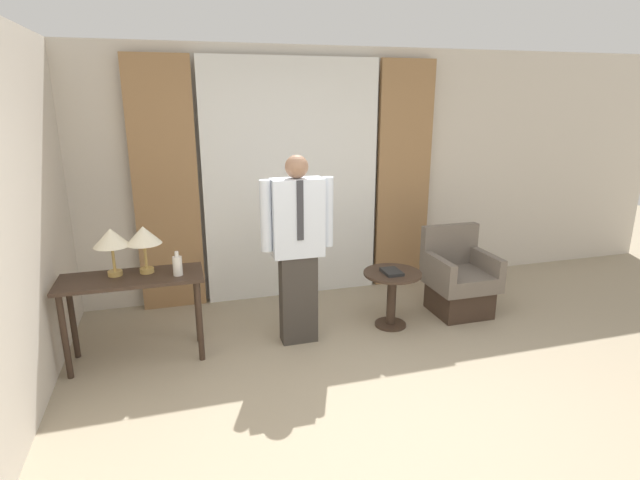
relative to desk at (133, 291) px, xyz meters
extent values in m
plane|color=gray|center=(1.64, -1.55, -0.62)|extent=(16.00, 16.00, 0.00)
cube|color=beige|center=(1.64, 1.21, 0.73)|extent=(10.00, 0.06, 2.70)
cube|color=white|center=(1.64, 1.08, 0.67)|extent=(1.91, 0.06, 2.58)
cube|color=#997047|center=(0.32, 1.08, 0.67)|extent=(0.64, 0.06, 2.58)
cube|color=#997047|center=(2.95, 1.08, 0.67)|extent=(0.64, 0.06, 2.58)
cube|color=#38281E|center=(0.00, 0.00, 0.11)|extent=(1.16, 0.47, 0.03)
cylinder|color=#38281E|center=(-0.52, -0.17, -0.26)|extent=(0.05, 0.05, 0.72)
cylinder|color=#38281E|center=(0.52, -0.17, -0.26)|extent=(0.05, 0.05, 0.72)
cylinder|color=#38281E|center=(-0.52, 0.17, -0.26)|extent=(0.05, 0.05, 0.72)
cylinder|color=#38281E|center=(0.52, 0.17, -0.26)|extent=(0.05, 0.05, 0.72)
cylinder|color=tan|center=(-0.13, 0.07, 0.15)|extent=(0.12, 0.12, 0.04)
cylinder|color=tan|center=(-0.13, 0.07, 0.28)|extent=(0.02, 0.02, 0.22)
cone|color=beige|center=(-0.13, 0.07, 0.46)|extent=(0.29, 0.29, 0.15)
cylinder|color=tan|center=(0.13, 0.07, 0.15)|extent=(0.12, 0.12, 0.04)
cylinder|color=tan|center=(0.13, 0.07, 0.28)|extent=(0.02, 0.02, 0.22)
cone|color=beige|center=(0.13, 0.07, 0.46)|extent=(0.29, 0.29, 0.15)
cylinder|color=silver|center=(0.38, -0.07, 0.21)|extent=(0.08, 0.08, 0.16)
cylinder|color=silver|center=(0.38, -0.07, 0.31)|extent=(0.03, 0.03, 0.05)
cube|color=#38332D|center=(1.41, -0.06, -0.21)|extent=(0.33, 0.17, 0.83)
cube|color=silver|center=(1.41, -0.06, 0.55)|extent=(0.45, 0.20, 0.69)
cube|color=#333338|center=(1.41, -0.17, 0.63)|extent=(0.06, 0.01, 0.52)
cylinder|color=silver|center=(1.13, -0.06, 0.58)|extent=(0.10, 0.10, 0.62)
cylinder|color=silver|center=(1.68, -0.06, 0.58)|extent=(0.10, 0.10, 0.62)
sphere|color=#936B51|center=(1.41, -0.06, 0.99)|extent=(0.20, 0.20, 0.20)
cube|color=#38281E|center=(3.16, 0.06, -0.47)|extent=(0.53, 0.52, 0.30)
cube|color=#665B51|center=(3.16, 0.06, -0.25)|extent=(0.63, 0.61, 0.16)
cube|color=#665B51|center=(3.16, 0.32, 0.05)|extent=(0.63, 0.10, 0.43)
cube|color=#665B51|center=(2.88, 0.06, -0.08)|extent=(0.08, 0.61, 0.18)
cube|color=#665B51|center=(3.43, 0.06, -0.08)|extent=(0.08, 0.61, 0.18)
cylinder|color=#38281E|center=(2.35, -0.02, -0.61)|extent=(0.31, 0.31, 0.02)
cylinder|color=#38281E|center=(2.35, -0.02, -0.35)|extent=(0.09, 0.09, 0.53)
cylinder|color=#38281E|center=(2.35, -0.02, -0.07)|extent=(0.56, 0.56, 0.02)
cube|color=black|center=(2.33, -0.05, -0.05)|extent=(0.16, 0.23, 0.03)
camera|label=1|loc=(0.41, -4.15, 1.56)|focal=28.00mm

